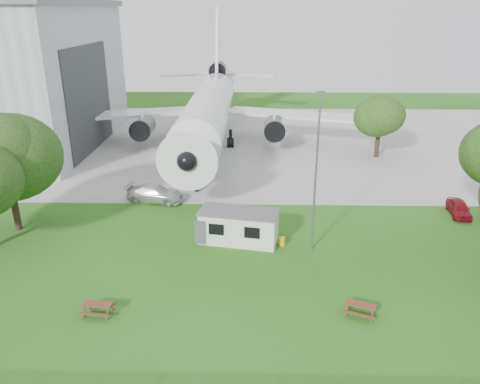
{
  "coord_description": "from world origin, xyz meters",
  "views": [
    {
      "loc": [
        3.39,
        -25.95,
        17.26
      ],
      "look_at": [
        2.66,
        8.0,
        4.0
      ],
      "focal_mm": 35.0,
      "sensor_mm": 36.0,
      "label": 1
    }
  ],
  "objects_px": {
    "picnic_west": "(99,314)",
    "airliner": "(210,107)",
    "picnic_east": "(360,315)",
    "site_cabin": "(239,226)"
  },
  "relations": [
    {
      "from": "airliner",
      "to": "picnic_east",
      "type": "height_order",
      "value": "airliner"
    },
    {
      "from": "site_cabin",
      "to": "picnic_east",
      "type": "height_order",
      "value": "site_cabin"
    },
    {
      "from": "airliner",
      "to": "picnic_east",
      "type": "xyz_separation_m",
      "value": [
        12.15,
        -37.95,
        -5.27
      ]
    },
    {
      "from": "site_cabin",
      "to": "picnic_west",
      "type": "relative_size",
      "value": 3.86
    },
    {
      "from": "picnic_east",
      "to": "site_cabin",
      "type": "bearing_deg",
      "value": 150.3
    },
    {
      "from": "picnic_west",
      "to": "picnic_east",
      "type": "height_order",
      "value": "same"
    },
    {
      "from": "airliner",
      "to": "picnic_west",
      "type": "xyz_separation_m",
      "value": [
        -3.73,
        -38.24,
        -5.27
      ]
    },
    {
      "from": "picnic_west",
      "to": "airliner",
      "type": "bearing_deg",
      "value": 90.61
    },
    {
      "from": "airliner",
      "to": "site_cabin",
      "type": "bearing_deg",
      "value": -80.83
    },
    {
      "from": "site_cabin",
      "to": "picnic_west",
      "type": "xyz_separation_m",
      "value": [
        -8.32,
        -9.78,
        -1.31
      ]
    }
  ]
}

